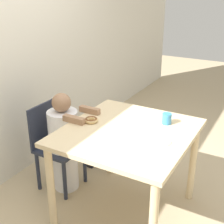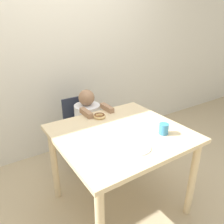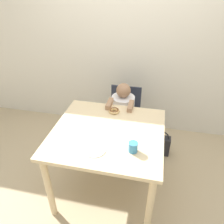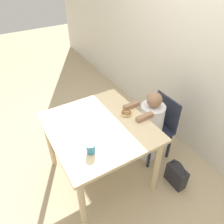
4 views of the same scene
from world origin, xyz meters
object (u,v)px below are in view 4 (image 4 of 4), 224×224
at_px(chair, 157,128).
at_px(handbag, 176,175).
at_px(cup, 91,148).
at_px(child_figure, 150,128).
at_px(donut, 126,113).

bearing_deg(chair, handbag, -10.50).
height_order(chair, handbag, chair).
distance_m(chair, handbag, 0.58).
xyz_separation_m(chair, handbag, (0.50, -0.09, -0.29)).
bearing_deg(cup, child_figure, 104.91).
xyz_separation_m(child_figure, donut, (-0.04, -0.33, 0.33)).
xyz_separation_m(donut, handbag, (0.54, 0.34, -0.66)).
bearing_deg(handbag, donut, -147.50).
bearing_deg(donut, chair, 84.81).
distance_m(donut, cup, 0.61).
bearing_deg(child_figure, handbag, 1.89).
distance_m(chair, cup, 1.08).
xyz_separation_m(handbag, cup, (-0.27, -0.89, 0.68)).
bearing_deg(cup, handbag, 73.26).
bearing_deg(chair, child_figure, -90.00).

